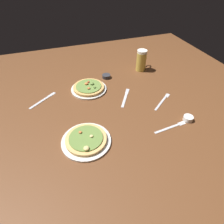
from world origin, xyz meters
name	(u,v)px	position (x,y,z in m)	size (l,w,h in m)	color
ground_plane	(112,116)	(0.00, 0.00, -0.01)	(2.40, 2.40, 0.03)	brown
pizza_plate_near	(86,140)	(-0.21, -0.17, 0.02)	(0.27, 0.27, 0.05)	silver
pizza_plate_far	(89,88)	(-0.07, 0.32, 0.02)	(0.26, 0.26, 0.05)	silver
beer_mug_dark	(142,60)	(0.43, 0.47, 0.09)	(0.12, 0.11, 0.18)	gold
ramekin_sauce	(188,118)	(0.43, -0.20, 0.02)	(0.06, 0.06, 0.03)	white
ramekin_butter	(106,76)	(0.10, 0.44, 0.01)	(0.07, 0.07, 0.03)	#333338
fork_left	(163,101)	(0.38, 0.01, 0.00)	(0.19, 0.15, 0.01)	silver
knife_right	(125,97)	(0.15, 0.14, 0.00)	(0.14, 0.20, 0.01)	silver
fork_spare	(171,127)	(0.29, -0.23, 0.00)	(0.22, 0.04, 0.01)	silver
knife_spare	(43,100)	(-0.41, 0.30, 0.00)	(0.19, 0.15, 0.01)	silver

